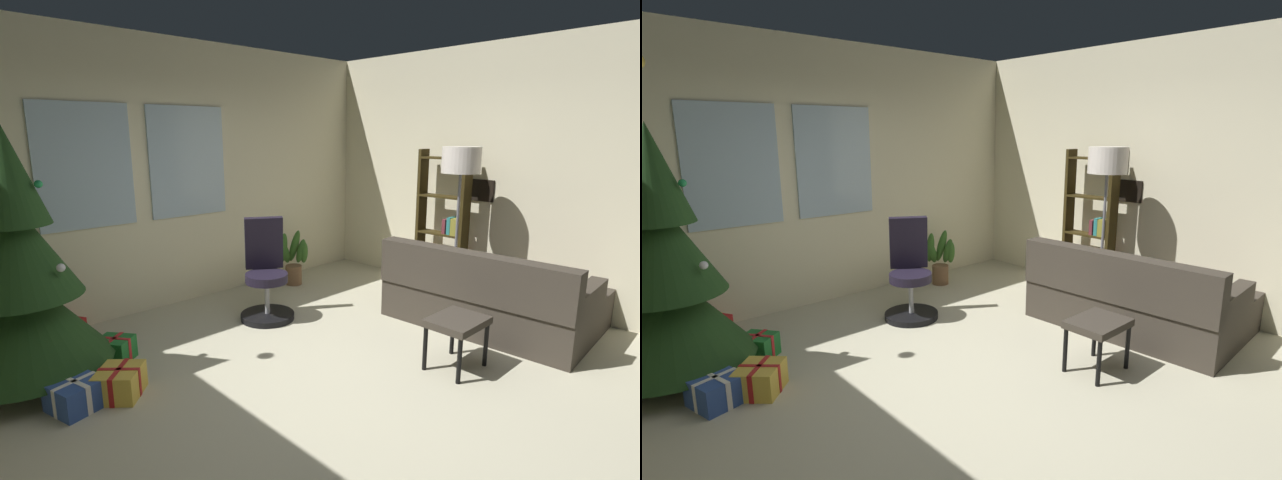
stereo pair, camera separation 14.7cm
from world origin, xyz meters
The scene contains 14 objects.
ground_plane centered at (0.00, 0.00, -0.05)m, with size 5.43×5.19×0.10m, color #BFB99C.
wall_back_with_windows centered at (-0.02, 2.64, 1.45)m, with size 5.43×0.12×2.89m.
wall_right_with_frames centered at (2.76, 0.00, 1.45)m, with size 0.12×5.19×2.89m.
couch centered at (1.91, -0.30, 0.28)m, with size 1.66×1.93×0.83m.
footstool centered at (0.81, -0.45, 0.37)m, with size 0.48×0.37×0.44m.
holiday_tree centered at (-1.77, 1.69, 0.82)m, with size 1.18×1.18×2.45m.
gift_box_red centered at (-1.35, 2.34, 0.10)m, with size 0.34×0.36×0.22m.
gift_box_green centered at (-1.17, 1.63, 0.10)m, with size 0.36×0.37×0.21m.
gift_box_gold centered at (-1.36, 1.04, 0.11)m, with size 0.44×0.44×0.22m.
gift_box_blue centered at (-1.65, 1.09, 0.10)m, with size 0.38×0.39×0.22m.
office_chair centered at (0.38, 1.53, 0.40)m, with size 0.58×0.60×1.05m.
bookshelf centered at (2.50, 0.77, 0.76)m, with size 0.18×0.64×1.71m.
floor_lamp centered at (2.13, 0.37, 1.53)m, with size 0.41×0.41×1.76m.
potted_plant centered at (1.37, 2.24, 0.31)m, with size 0.34×0.38×0.70m.
Camera 2 is at (-2.41, -2.39, 1.90)m, focal length 26.78 mm.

